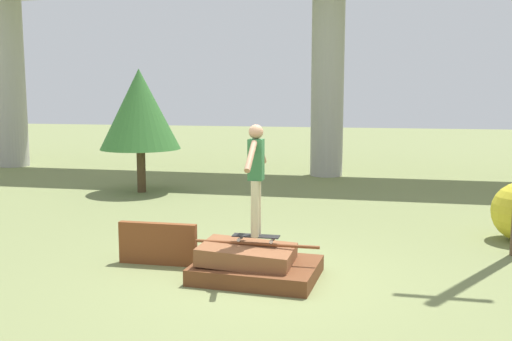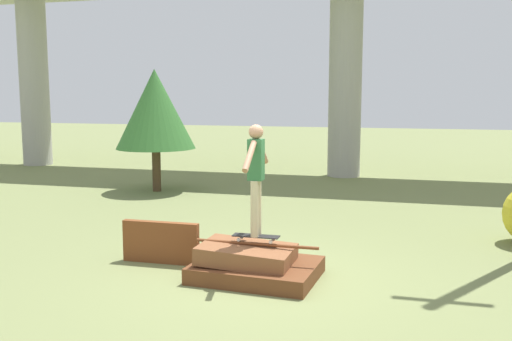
# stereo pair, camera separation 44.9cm
# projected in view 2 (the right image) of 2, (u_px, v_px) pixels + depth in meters

# --- Properties ---
(ground_plane) EXTENTS (80.00, 80.00, 0.00)m
(ground_plane) POSITION_uv_depth(u_px,v_px,m) (256.00, 278.00, 8.70)
(ground_plane) COLOR olive
(scrap_pile) EXTENTS (1.93, 1.50, 0.55)m
(scrap_pile) POSITION_uv_depth(u_px,v_px,m) (253.00, 264.00, 8.66)
(scrap_pile) COLOR brown
(scrap_pile) RESTS_ON ground_plane
(scrap_plank_loose) EXTENTS (1.32, 0.14, 0.69)m
(scrap_plank_loose) POSITION_uv_depth(u_px,v_px,m) (161.00, 242.00, 9.42)
(scrap_plank_loose) COLOR brown
(scrap_plank_loose) RESTS_ON ground_plane
(skateboard) EXTENTS (0.72, 0.21, 0.09)m
(skateboard) POSITION_uv_depth(u_px,v_px,m) (256.00, 236.00, 8.69)
(skateboard) COLOR black
(skateboard) RESTS_ON scrap_pile
(skater) EXTENTS (0.22, 1.22, 1.69)m
(skater) POSITION_uv_depth(u_px,v_px,m) (256.00, 171.00, 8.56)
(skater) COLOR #C6B78E
(skater) RESTS_ON skateboard
(tree_behind_left) EXTENTS (2.26, 2.26, 3.49)m
(tree_behind_left) POSITION_uv_depth(u_px,v_px,m) (155.00, 109.00, 16.15)
(tree_behind_left) COLOR #4C3823
(tree_behind_left) RESTS_ON ground_plane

